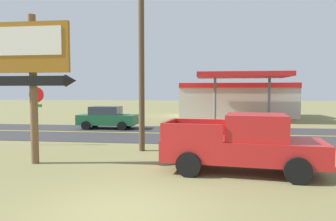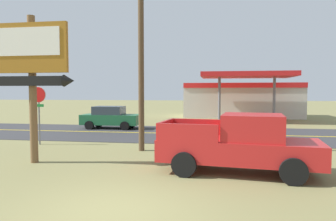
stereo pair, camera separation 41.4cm
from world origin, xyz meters
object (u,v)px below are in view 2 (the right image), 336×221
at_px(motel_sign, 32,63).
at_px(car_green_mid_lane, 111,117).
at_px(utility_pole, 141,34).
at_px(gas_station, 241,99).
at_px(stop_sign, 39,105).
at_px(pickup_red_parked_on_lawn, 240,144).

bearing_deg(motel_sign, car_green_mid_lane, 94.57).
height_order(utility_pole, gas_station, utility_pole).
bearing_deg(car_green_mid_lane, utility_pole, -61.58).
distance_m(motel_sign, utility_pole, 4.83).
height_order(stop_sign, gas_station, gas_station).
height_order(stop_sign, car_green_mid_lane, stop_sign).
height_order(motel_sign, gas_station, motel_sign).
bearing_deg(gas_station, motel_sign, -111.77).
bearing_deg(utility_pole, stop_sign, 172.02).
xyz_separation_m(stop_sign, utility_pole, (5.55, -0.78, 3.24)).
distance_m(stop_sign, gas_station, 22.84).
height_order(motel_sign, car_green_mid_lane, motel_sign).
relative_size(motel_sign, car_green_mid_lane, 1.32).
height_order(utility_pole, car_green_mid_lane, utility_pole).
relative_size(gas_station, pickup_red_parked_on_lawn, 2.22).
xyz_separation_m(gas_station, pickup_red_parked_on_lawn, (-1.85, -23.77, -0.98)).
distance_m(motel_sign, car_green_mid_lane, 11.40).
bearing_deg(motel_sign, utility_pole, 42.38).
distance_m(motel_sign, gas_station, 25.44).
bearing_deg(stop_sign, pickup_red_parked_on_lawn, -22.73).
xyz_separation_m(motel_sign, utility_pole, (3.39, 3.09, 1.52)).
bearing_deg(stop_sign, utility_pole, -7.98).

